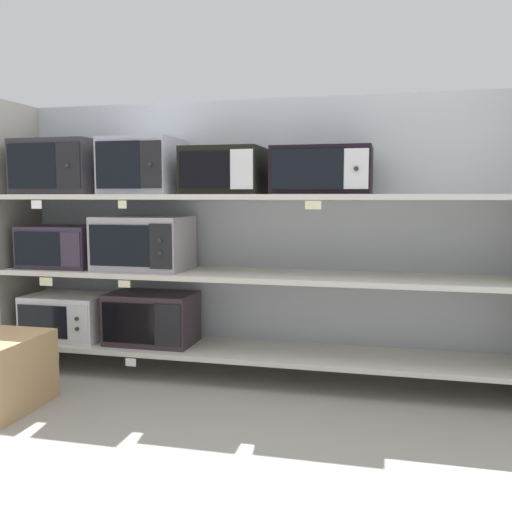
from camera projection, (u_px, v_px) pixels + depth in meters
The scene contains 21 objects.
ground at pixel (201, 454), 2.40m from camera, with size 7.11×6.00×0.02m, color gray.
back_panel at pixel (265, 236), 3.52m from camera, with size 3.31×0.04×1.67m, color #9EA3A8.
upright_left at pixel (18, 235), 3.65m from camera, with size 0.05×0.47×1.67m, color gray.
shelf_0 at pixel (256, 352), 3.35m from camera, with size 3.11×0.47×0.03m, color beige.
microwave_0 at pixel (68, 316), 3.62m from camera, with size 0.51×0.37×0.28m.
microwave_1 at pixel (152, 318), 3.48m from camera, with size 0.53×0.34×0.31m.
price_tag_0 at pixel (54, 356), 3.40m from camera, with size 0.07×0.00×0.04m, color beige.
price_tag_1 at pixel (131, 362), 3.29m from camera, with size 0.07×0.00×0.05m, color white.
shelf_1 at pixel (256, 276), 3.30m from camera, with size 3.11×0.47×0.03m, color beige.
microwave_2 at pixel (63, 246), 3.57m from camera, with size 0.47×0.36×0.26m.
microwave_3 at pixel (144, 243), 3.44m from camera, with size 0.54×0.41×0.32m.
price_tag_2 at pixel (46, 282), 3.36m from camera, with size 0.08×0.00×0.05m, color beige.
price_tag_3 at pixel (124, 284), 3.24m from camera, with size 0.07×0.00×0.04m, color beige.
shelf_2 at pixel (256, 197), 3.25m from camera, with size 3.11×0.47×0.03m, color beige.
microwave_4 at pixel (63, 168), 3.52m from camera, with size 0.51×0.43×0.33m.
microwave_5 at pixel (143, 167), 3.39m from camera, with size 0.43×0.42×0.33m.
microwave_6 at pixel (224, 171), 3.28m from camera, with size 0.45×0.37×0.27m.
microwave_7 at pixel (322, 171), 3.15m from camera, with size 0.54×0.37×0.26m.
price_tag_4 at pixel (37, 205), 3.32m from camera, with size 0.07×0.00×0.05m, color white.
price_tag_5 at pixel (122, 204), 3.20m from camera, with size 0.05×0.00×0.05m, color beige.
price_tag_6 at pixel (313, 205), 2.94m from camera, with size 0.08×0.00×0.04m, color beige.
Camera 1 is at (0.76, -3.18, 1.08)m, focal length 39.63 mm.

